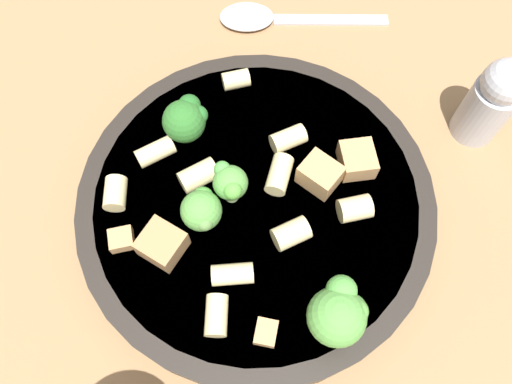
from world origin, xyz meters
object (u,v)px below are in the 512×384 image
(broccoli_floret_2, at_px, (186,119))
(chicken_chunk_1, at_px, (266,333))
(rigatoni_9, at_px, (291,234))
(rigatoni_3, at_px, (236,80))
(chicken_chunk_3, at_px, (162,244))
(pasta_bowl, at_px, (256,205))
(broccoli_floret_1, at_px, (339,313))
(chicken_chunk_4, at_px, (357,160))
(rigatoni_7, at_px, (198,175))
(spoon, at_px, (269,17))
(broccoli_floret_3, at_px, (231,182))
(rigatoni_0, at_px, (279,175))
(chicken_chunk_2, at_px, (320,175))
(broccoli_floret_0, at_px, (202,210))
(rigatoni_8, at_px, (355,208))
(rigatoni_5, at_px, (155,152))
(rigatoni_4, at_px, (288,139))
(rigatoni_2, at_px, (216,316))
(pepper_shaker, at_px, (492,101))
(rigatoni_1, at_px, (115,193))
(rigatoni_6, at_px, (233,274))

(broccoli_floret_2, bearing_deg, chicken_chunk_1, -65.51)
(rigatoni_9, bearing_deg, rigatoni_3, 110.49)
(chicken_chunk_3, bearing_deg, rigatoni_3, 74.35)
(pasta_bowl, height_order, chicken_chunk_1, chicken_chunk_1)
(pasta_bowl, bearing_deg, broccoli_floret_1, -56.91)
(rigatoni_3, xyz_separation_m, chicken_chunk_4, (0.10, -0.07, 0.00))
(rigatoni_7, xyz_separation_m, spoon, (0.04, 0.19, -0.04))
(chicken_chunk_4, xyz_separation_m, spoon, (-0.07, 0.17, -0.04))
(broccoli_floret_2, distance_m, broccoli_floret_3, 0.06)
(rigatoni_9, height_order, spoon, rigatoni_9)
(rigatoni_0, distance_m, chicken_chunk_2, 0.03)
(broccoli_floret_0, height_order, rigatoni_8, broccoli_floret_0)
(broccoli_floret_2, xyz_separation_m, rigatoni_5, (-0.02, -0.02, -0.02))
(broccoli_floret_2, height_order, chicken_chunk_1, broccoli_floret_2)
(rigatoni_4, bearing_deg, broccoli_floret_3, -130.60)
(rigatoni_9, bearing_deg, spoon, 96.43)
(broccoli_floret_3, distance_m, rigatoni_8, 0.09)
(broccoli_floret_1, distance_m, rigatoni_3, 0.20)
(rigatoni_7, relative_size, spoon, 0.17)
(rigatoni_2, xyz_separation_m, spoon, (0.02, 0.29, -0.04))
(rigatoni_3, height_order, spoon, rigatoni_3)
(rigatoni_8, bearing_deg, rigatoni_2, -138.60)
(rigatoni_2, bearing_deg, chicken_chunk_3, 132.34)
(pepper_shaker, height_order, spoon, pepper_shaker)
(broccoli_floret_2, relative_size, rigatoni_5, 1.36)
(rigatoni_1, relative_size, rigatoni_4, 0.90)
(broccoli_floret_3, xyz_separation_m, pepper_shaker, (0.20, 0.09, -0.01))
(rigatoni_6, height_order, chicken_chunk_4, chicken_chunk_4)
(rigatoni_0, distance_m, rigatoni_8, 0.06)
(rigatoni_4, xyz_separation_m, chicken_chunk_4, (0.05, -0.02, 0.00))
(broccoli_floret_2, relative_size, rigatoni_3, 1.82)
(pasta_bowl, height_order, chicken_chunk_3, chicken_chunk_3)
(rigatoni_1, xyz_separation_m, rigatoni_6, (0.09, -0.05, -0.00))
(rigatoni_1, height_order, rigatoni_8, rigatoni_8)
(rigatoni_0, relative_size, pepper_shaker, 0.34)
(rigatoni_1, bearing_deg, rigatoni_2, -45.50)
(rigatoni_8, bearing_deg, rigatoni_7, 170.23)
(broccoli_floret_0, bearing_deg, broccoli_floret_2, 104.75)
(rigatoni_3, height_order, rigatoni_7, rigatoni_7)
(rigatoni_8, relative_size, pepper_shaker, 0.27)
(chicken_chunk_3, bearing_deg, rigatoni_9, 8.56)
(pasta_bowl, xyz_separation_m, chicken_chunk_1, (0.01, -0.10, 0.02))
(rigatoni_2, xyz_separation_m, rigatoni_3, (-0.00, 0.19, -0.00))
(rigatoni_2, relative_size, chicken_chunk_3, 0.95)
(rigatoni_7, bearing_deg, rigatoni_8, -9.77)
(broccoli_floret_3, height_order, chicken_chunk_2, broccoli_floret_3)
(rigatoni_1, xyz_separation_m, rigatoni_4, (0.12, 0.05, -0.00))
(broccoli_floret_1, distance_m, rigatoni_4, 0.14)
(pasta_bowl, bearing_deg, spoon, 89.95)
(broccoli_floret_1, relative_size, rigatoni_8, 2.04)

